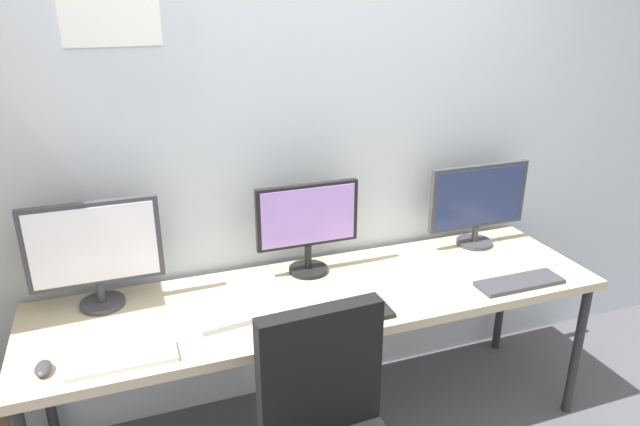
# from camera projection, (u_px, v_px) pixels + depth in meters

# --- Properties ---
(wall_back) EXTENTS (4.87, 0.11, 2.60)m
(wall_back) POSITION_uv_depth(u_px,v_px,m) (292.00, 143.00, 2.66)
(wall_back) COLOR silver
(wall_back) RESTS_ON ground_plane
(desk) EXTENTS (2.47, 0.68, 0.74)m
(desk) POSITION_uv_depth(u_px,v_px,m) (324.00, 302.00, 2.51)
(desk) COLOR tan
(desk) RESTS_ON ground_plane
(monitor_left) EXTENTS (0.52, 0.18, 0.45)m
(monitor_left) POSITION_uv_depth(u_px,v_px,m) (95.00, 250.00, 2.30)
(monitor_left) COLOR #38383D
(monitor_left) RESTS_ON desk
(monitor_center) EXTENTS (0.47, 0.18, 0.43)m
(monitor_center) POSITION_uv_depth(u_px,v_px,m) (308.00, 223.00, 2.59)
(monitor_center) COLOR black
(monitor_center) RESTS_ON desk
(monitor_right) EXTENTS (0.54, 0.18, 0.42)m
(monitor_right) POSITION_uv_depth(u_px,v_px,m) (478.00, 201.00, 2.88)
(monitor_right) COLOR #38383D
(monitor_right) RESTS_ON desk
(keyboard_left) EXTENTS (0.38, 0.13, 0.02)m
(keyboard_left) POSITION_uv_depth(u_px,v_px,m) (122.00, 360.00, 2.02)
(keyboard_left) COLOR silver
(keyboard_left) RESTS_ON desk
(keyboard_center) EXTENTS (0.40, 0.13, 0.02)m
(keyboard_center) POSITION_uv_depth(u_px,v_px,m) (344.00, 317.00, 2.29)
(keyboard_center) COLOR black
(keyboard_center) RESTS_ON desk
(keyboard_right) EXTENTS (0.40, 0.13, 0.02)m
(keyboard_right) POSITION_uv_depth(u_px,v_px,m) (519.00, 283.00, 2.56)
(keyboard_right) COLOR #38383D
(keyboard_right) RESTS_ON desk
(computer_mouse) EXTENTS (0.06, 0.10, 0.03)m
(computer_mouse) POSITION_uv_depth(u_px,v_px,m) (43.00, 368.00, 1.97)
(computer_mouse) COLOR #38383D
(computer_mouse) RESTS_ON desk
(laptop_closed) EXTENTS (0.34, 0.26, 0.02)m
(laptop_closed) POSITION_uv_depth(u_px,v_px,m) (233.00, 311.00, 2.33)
(laptop_closed) COLOR silver
(laptop_closed) RESTS_ON desk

